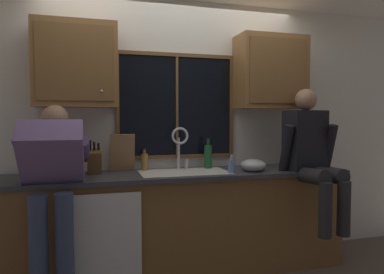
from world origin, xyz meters
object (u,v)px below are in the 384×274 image
at_px(knife_block, 94,162).
at_px(soap_dispenser, 231,166).
at_px(person_sitting_on_counter, 311,151).
at_px(mixing_bowl, 253,165).
at_px(bottle_green_glass, 208,156).
at_px(bottle_tall_clear, 144,161).
at_px(person_standing, 53,181).
at_px(cutting_board, 122,153).

relative_size(knife_block, soap_dispenser, 1.94).
xyz_separation_m(person_sitting_on_counter, mixing_bowl, (-0.51, 0.15, -0.13)).
height_order(bottle_green_glass, bottle_tall_clear, bottle_green_glass).
distance_m(person_standing, cutting_board, 0.76).
distance_m(person_sitting_on_counter, cutting_board, 1.73).
bearing_deg(cutting_board, person_standing, -137.51).
xyz_separation_m(person_sitting_on_counter, cutting_board, (-1.66, 0.48, -0.01)).
xyz_separation_m(person_standing, person_sitting_on_counter, (2.22, 0.02, 0.16)).
bearing_deg(soap_dispenser, person_standing, -175.21).
bearing_deg(mixing_bowl, person_sitting_on_counter, -16.75).
bearing_deg(person_sitting_on_counter, person_standing, -179.46).
bearing_deg(knife_block, cutting_board, 22.77).
height_order(person_standing, soap_dispenser, person_standing).
bearing_deg(bottle_tall_clear, soap_dispenser, -27.16).
xyz_separation_m(soap_dispenser, bottle_tall_clear, (-0.72, 0.37, 0.02)).
height_order(knife_block, bottle_tall_clear, knife_block).
distance_m(cutting_board, bottle_green_glass, 0.82).
distance_m(person_standing, knife_block, 0.51).
distance_m(knife_block, bottle_green_glass, 1.07).
bearing_deg(person_standing, bottle_tall_clear, 33.19).
bearing_deg(mixing_bowl, knife_block, 170.86).
bearing_deg(cutting_board, knife_block, -157.23).
relative_size(person_sitting_on_counter, knife_block, 3.92).
height_order(knife_block, mixing_bowl, knife_block).
bearing_deg(soap_dispenser, cutting_board, 157.47).
xyz_separation_m(mixing_bowl, bottle_tall_clear, (-0.96, 0.32, 0.03)).
relative_size(mixing_bowl, bottle_tall_clear, 1.14).
bearing_deg(bottle_green_glass, knife_block, -176.51).
bearing_deg(bottle_green_glass, person_sitting_on_counter, -27.66).
bearing_deg(mixing_bowl, bottle_green_glass, 139.36).
relative_size(bottle_green_glass, bottle_tall_clear, 1.41).
height_order(person_sitting_on_counter, mixing_bowl, person_sitting_on_counter).
height_order(cutting_board, mixing_bowl, cutting_board).
bearing_deg(person_standing, mixing_bowl, 5.82).
relative_size(person_sitting_on_counter, mixing_bowl, 5.36).
distance_m(person_standing, mixing_bowl, 1.72).
relative_size(cutting_board, bottle_green_glass, 1.20).
bearing_deg(cutting_board, person_sitting_on_counter, -16.22).
bearing_deg(bottle_tall_clear, cutting_board, 176.35).
relative_size(soap_dispenser, bottle_green_glass, 0.57).
relative_size(mixing_bowl, soap_dispenser, 1.42).
relative_size(person_standing, bottle_tall_clear, 7.35).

